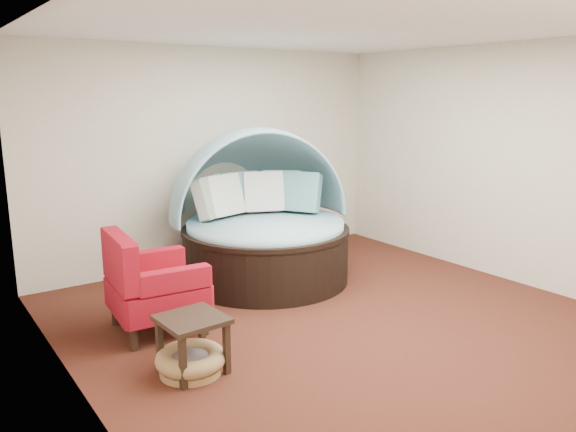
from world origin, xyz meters
TOP-DOWN VIEW (x-y plane):
  - floor at (0.00, 0.00)m, footprint 5.00×5.00m
  - wall_back at (0.00, 2.50)m, footprint 5.00×0.00m
  - wall_left at (-2.50, 0.00)m, footprint 0.00×5.00m
  - wall_right at (2.50, 0.00)m, footprint 0.00×5.00m
  - ceiling at (0.00, 0.00)m, footprint 5.00×5.00m
  - canopy_daybed at (0.11, 1.52)m, footprint 2.45×2.39m
  - pet_basket at (-1.69, -0.21)m, footprint 0.60×0.60m
  - red_armchair at (-1.62, 0.77)m, footprint 0.91×0.91m
  - side_table at (-1.66, -0.20)m, footprint 0.52×0.52m

SIDE VIEW (x-z plane):
  - floor at x=0.00m, z-range 0.00..0.00m
  - pet_basket at x=-1.69m, z-range 0.00..0.20m
  - side_table at x=-1.66m, z-range 0.07..0.54m
  - red_armchair at x=-1.62m, z-range -0.04..0.94m
  - canopy_daybed at x=0.11m, z-range -0.07..1.77m
  - wall_back at x=0.00m, z-range -1.10..3.90m
  - wall_left at x=-2.50m, z-range -1.10..3.90m
  - wall_right at x=2.50m, z-range -1.10..3.90m
  - ceiling at x=0.00m, z-range 2.80..2.80m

